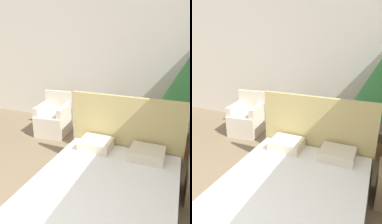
% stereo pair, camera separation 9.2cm
% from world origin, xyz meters
% --- Properties ---
extents(wall_back, '(10.00, 0.06, 2.90)m').
position_xyz_m(wall_back, '(0.00, 4.07, 1.45)').
color(wall_back, silver).
rests_on(wall_back, ground_plane).
extents(bed, '(1.64, 2.17, 1.21)m').
position_xyz_m(bed, '(0.90, 1.37, 0.26)').
color(bed, '#4C4238').
rests_on(bed, ground_plane).
extents(armchair_near_window_left, '(0.67, 0.72, 0.86)m').
position_xyz_m(armchair_near_window_left, '(-0.86, 3.19, 0.28)').
color(armchair_near_window_left, beige).
rests_on(armchair_near_window_left, ground_plane).
extents(armchair_near_window_right, '(0.68, 0.73, 0.86)m').
position_xyz_m(armchair_near_window_right, '(0.06, 3.19, 0.28)').
color(armchair_near_window_right, beige).
rests_on(armchair_near_window_right, ground_plane).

